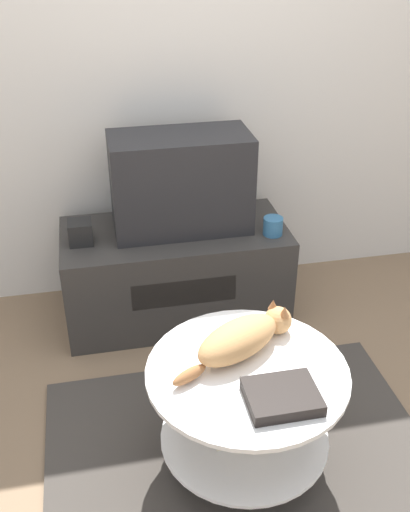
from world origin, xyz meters
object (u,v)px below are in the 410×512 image
object	(u,v)px
tv	(181,183)
cat	(243,337)
speaker	(80,232)
dvd_box	(282,396)

from	to	relation	value
tv	cat	xyz separation A→B (m)	(0.05, -0.98, -0.17)
cat	speaker	bearing A→B (deg)	91.60
tv	dvd_box	world-z (taller)	tv
speaker	cat	bearing A→B (deg)	-59.66
tv	speaker	distance (m)	0.52
speaker	tv	bearing A→B (deg)	7.24
speaker	dvd_box	distance (m)	1.33
tv	dvd_box	xyz separation A→B (m)	(0.11, -1.25, -0.21)
speaker	dvd_box	bearing A→B (deg)	-63.16
tv	cat	distance (m)	1.00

